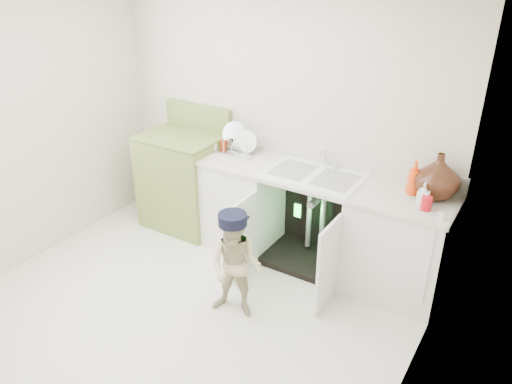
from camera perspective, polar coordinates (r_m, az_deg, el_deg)
ground at (r=4.26m, az=-8.26°, el=-13.37°), size 3.50×3.50×0.00m
room_shell at (r=3.60m, az=-9.53°, el=2.13°), size 6.00×5.50×1.26m
counter_run at (r=4.57m, az=6.92°, el=-2.94°), size 2.44×1.02×1.27m
avocado_stove at (r=5.26m, az=-8.15°, el=1.46°), size 0.80×0.65×1.25m
repair_worker at (r=3.94m, az=-2.34°, el=-8.38°), size 0.49×0.85×0.91m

